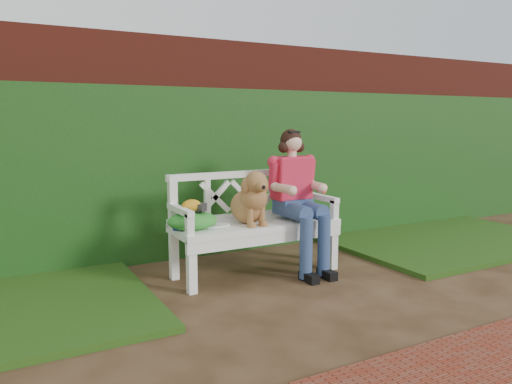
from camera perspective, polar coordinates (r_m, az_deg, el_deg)
ground at (r=3.98m, az=6.72°, el=-12.11°), size 60.00×60.00×0.00m
brick_wall at (r=5.41m, az=-4.83°, el=5.20°), size 10.00×0.30×2.20m
ivy_hedge at (r=5.22m, az=-3.82°, el=2.36°), size 10.00×0.18×1.70m
grass_right at (r=6.19m, az=20.24°, el=-4.97°), size 2.60×2.00×0.05m
garden_bench at (r=4.51m, az=-0.00°, el=-6.42°), size 1.63×0.74×0.48m
seated_woman at (r=4.61m, az=4.35°, el=-1.38°), size 0.58×0.74×1.23m
dog at (r=4.33m, az=-0.73°, el=-0.55°), size 0.38×0.48×0.48m
tennis_racket at (r=4.27m, az=-5.06°, el=-3.80°), size 0.57×0.32×0.03m
green_bag at (r=4.20m, az=-7.28°, el=-3.23°), size 0.52×0.48×0.15m
camera_item at (r=4.18m, az=-6.48°, el=-1.77°), size 0.13×0.11×0.07m
baseball_glove at (r=4.16m, az=-7.38°, el=-1.57°), size 0.18×0.15×0.11m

